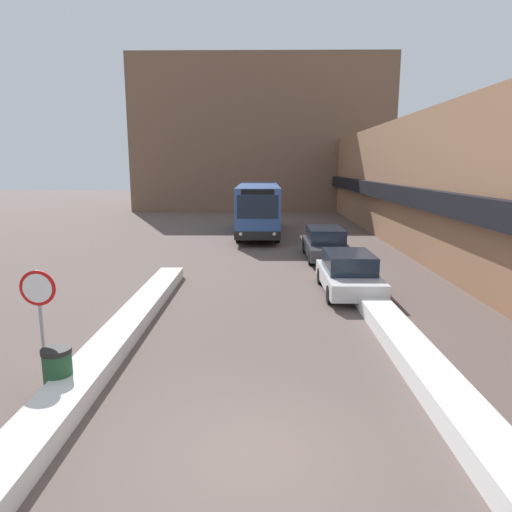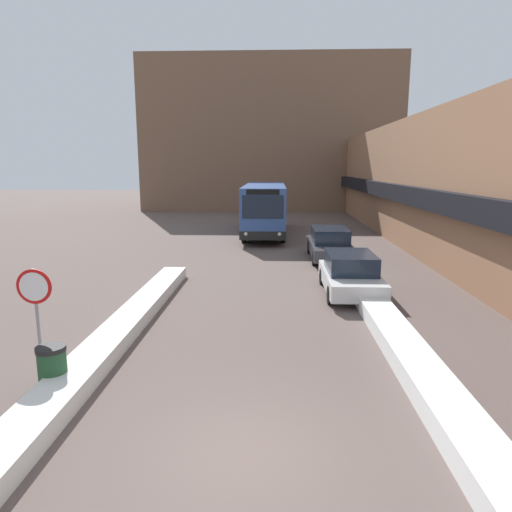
% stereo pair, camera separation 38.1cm
% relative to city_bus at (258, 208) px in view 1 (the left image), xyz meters
% --- Properties ---
extents(ground_plane, '(160.00, 160.00, 0.00)m').
position_rel_city_bus_xyz_m(ground_plane, '(0.16, -23.71, -1.78)').
color(ground_plane, brown).
extents(building_row_right, '(5.50, 60.00, 7.06)m').
position_rel_city_bus_xyz_m(building_row_right, '(10.13, 0.29, 1.74)').
color(building_row_right, '#996B4C').
rests_on(building_row_right, ground_plane).
extents(building_backdrop_far, '(26.00, 8.00, 15.14)m').
position_rel_city_bus_xyz_m(building_backdrop_far, '(0.16, 19.32, 5.79)').
color(building_backdrop_far, brown).
rests_on(building_backdrop_far, ground_plane).
extents(snow_bank_left, '(0.90, 13.87, 0.40)m').
position_rel_city_bus_xyz_m(snow_bank_left, '(-3.44, -18.84, -1.58)').
color(snow_bank_left, silver).
rests_on(snow_bank_left, ground_plane).
extents(snow_bank_right, '(0.90, 16.48, 0.46)m').
position_rel_city_bus_xyz_m(snow_bank_right, '(3.76, -20.52, -1.55)').
color(snow_bank_right, silver).
rests_on(snow_bank_right, ground_plane).
extents(city_bus, '(2.61, 10.55, 3.29)m').
position_rel_city_bus_xyz_m(city_bus, '(0.00, 0.00, 0.00)').
color(city_bus, '#335193').
rests_on(city_bus, ground_plane).
extents(parked_car_front, '(1.89, 4.20, 1.46)m').
position_rel_city_bus_xyz_m(parked_car_front, '(3.36, -14.19, -1.06)').
color(parked_car_front, silver).
rests_on(parked_car_front, ground_plane).
extents(parked_car_back, '(1.93, 4.75, 1.52)m').
position_rel_city_bus_xyz_m(parked_car_back, '(3.36, -7.99, -1.02)').
color(parked_car_back, '#38383D').
rests_on(parked_car_back, ground_plane).
extents(stop_sign, '(0.76, 0.08, 2.36)m').
position_rel_city_bus_xyz_m(stop_sign, '(-4.45, -20.95, -0.07)').
color(stop_sign, gray).
rests_on(stop_sign, ground_plane).
extents(trash_bin, '(0.59, 0.59, 0.95)m').
position_rel_city_bus_xyz_m(trash_bin, '(-3.82, -21.69, -1.30)').
color(trash_bin, '#234C2D').
rests_on(trash_bin, ground_plane).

